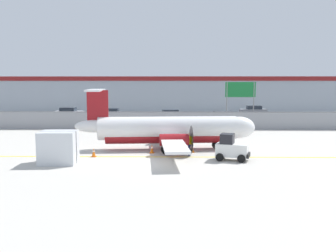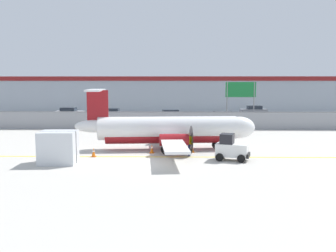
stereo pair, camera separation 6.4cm
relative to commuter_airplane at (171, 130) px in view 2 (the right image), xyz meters
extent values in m
plane|color=#BCB7AD|center=(-1.10, -5.27, -1.60)|extent=(140.00, 140.00, 0.00)
cube|color=yellow|center=(-1.10, -3.27, -1.60)|extent=(84.00, 0.20, 0.01)
cube|color=gray|center=(-1.10, 12.73, -0.60)|extent=(98.00, 0.04, 2.00)
cylinder|color=slate|center=(-1.10, 12.73, 0.45)|extent=(98.00, 0.10, 0.10)
cube|color=#38383A|center=(-1.10, 24.23, -1.54)|extent=(98.00, 17.00, 0.12)
cube|color=#A8B2BC|center=(-1.10, 42.73, 1.65)|extent=(91.00, 8.00, 6.50)
cube|color=maroon|center=(-1.10, 38.73, 4.50)|extent=(91.00, 0.20, 0.80)
cylinder|color=white|center=(-0.26, -0.02, 0.15)|extent=(11.43, 2.87, 1.90)
ellipsoid|color=white|center=(5.66, 0.49, 0.15)|extent=(2.76, 2.02, 1.80)
ellipsoid|color=white|center=(-6.19, -0.54, 0.35)|extent=(3.27, 1.32, 1.05)
cylinder|color=maroon|center=(-0.26, -0.02, -0.38)|extent=(10.24, 2.35, 1.48)
cube|color=white|center=(-0.17, -0.01, -0.42)|extent=(2.97, 16.08, 0.18)
cylinder|color=maroon|center=(-0.19, 2.59, -0.42)|extent=(2.27, 1.09, 0.90)
cone|color=black|center=(0.96, 2.69, -0.42)|extent=(0.49, 0.48, 0.44)
cylinder|color=#262626|center=(1.10, 2.71, -0.42)|extent=(0.22, 2.10, 2.10)
cylinder|color=maroon|center=(0.26, -2.59, -0.42)|extent=(2.27, 1.09, 0.90)
cone|color=black|center=(1.40, -2.49, -0.42)|extent=(0.49, 0.48, 0.44)
cylinder|color=#262626|center=(1.55, -2.48, -0.42)|extent=(0.22, 2.10, 2.10)
cube|color=maroon|center=(-5.90, -0.51, 1.70)|extent=(1.71, 0.33, 3.10)
cube|color=white|center=(-6.04, -0.52, 3.25)|extent=(1.51, 4.88, 0.14)
cylinder|color=#59595B|center=(3.71, 0.32, -0.82)|extent=(0.15, 0.15, 0.97)
cylinder|color=black|center=(3.71, 0.32, -1.30)|extent=(0.62, 0.27, 0.60)
cylinder|color=#59595B|center=(-0.75, 2.15, -0.78)|extent=(0.15, 0.15, 0.90)
cylinder|color=black|center=(-0.75, 2.15, -1.22)|extent=(0.78, 0.28, 0.76)
cylinder|color=#59595B|center=(-0.37, -2.25, -0.78)|extent=(0.15, 0.15, 0.90)
cylinder|color=black|center=(-0.37, -2.25, -1.22)|extent=(0.78, 0.28, 0.76)
cube|color=silver|center=(4.35, -4.35, -0.87)|extent=(2.43, 1.72, 0.90)
cube|color=black|center=(4.01, -4.25, -0.07)|extent=(1.16, 1.23, 0.70)
cube|color=black|center=(5.44, -4.71, -1.17)|extent=(0.49, 1.10, 0.30)
cylinder|color=black|center=(5.25, -4.01, -1.32)|extent=(0.59, 0.34, 0.56)
cylinder|color=black|center=(4.88, -5.15, -1.32)|extent=(0.59, 0.34, 0.56)
cylinder|color=black|center=(3.82, -3.55, -1.32)|extent=(0.59, 0.34, 0.56)
cylinder|color=black|center=(3.45, -4.70, -1.32)|extent=(0.59, 0.34, 0.56)
cylinder|color=#191E4C|center=(1.40, -2.67, -1.18)|extent=(0.17, 0.17, 0.85)
cylinder|color=#191E4C|center=(1.39, -2.47, -1.18)|extent=(0.17, 0.17, 0.85)
cylinder|color=yellow|center=(1.40, -2.57, -0.45)|extent=(0.36, 0.36, 0.60)
cylinder|color=yellow|center=(1.41, -2.79, -0.42)|extent=(0.11, 0.11, 0.55)
cylinder|color=yellow|center=(1.38, -2.35, -0.42)|extent=(0.11, 0.11, 0.55)
sphere|color=tan|center=(1.40, -2.57, -0.01)|extent=(0.22, 0.22, 0.22)
cube|color=silver|center=(-7.58, -5.59, -0.50)|extent=(2.49, 2.11, 2.20)
cube|color=#333338|center=(-7.58, -5.59, -0.50)|extent=(2.44, 0.19, 2.20)
cube|color=orange|center=(-5.69, -3.32, -1.58)|extent=(0.36, 0.36, 0.04)
cone|color=orange|center=(-5.69, -3.32, -1.26)|extent=(0.28, 0.28, 0.60)
cylinder|color=white|center=(-5.69, -3.32, -1.18)|extent=(0.17, 0.17, 0.08)
cube|color=orange|center=(-1.47, -1.77, -1.58)|extent=(0.36, 0.36, 0.04)
cone|color=orange|center=(-1.47, -1.77, -1.26)|extent=(0.28, 0.28, 0.60)
cylinder|color=white|center=(-1.47, -1.77, -1.18)|extent=(0.17, 0.17, 0.08)
cube|color=orange|center=(1.68, -1.40, -1.58)|extent=(0.36, 0.36, 0.04)
cone|color=orange|center=(1.68, -1.40, -1.26)|extent=(0.28, 0.28, 0.60)
cylinder|color=white|center=(1.68, -1.40, -1.18)|extent=(0.17, 0.17, 0.08)
cube|color=silver|center=(-15.57, 25.35, -0.86)|extent=(4.27, 1.88, 0.80)
cube|color=#262D38|center=(-15.72, 25.36, -0.18)|extent=(2.27, 1.65, 0.56)
cylinder|color=black|center=(-14.14, 26.19, -1.18)|extent=(0.61, 0.23, 0.60)
cylinder|color=black|center=(-14.21, 24.39, -1.18)|extent=(0.61, 0.23, 0.60)
cylinder|color=black|center=(-16.93, 26.31, -1.18)|extent=(0.61, 0.23, 0.60)
cylinder|color=black|center=(-17.01, 24.51, -1.18)|extent=(0.61, 0.23, 0.60)
cube|color=black|center=(-8.84, 23.65, -0.86)|extent=(4.21, 1.73, 0.80)
cube|color=#262D38|center=(-8.99, 23.65, -0.18)|extent=(2.21, 1.58, 0.56)
cylinder|color=black|center=(-7.43, 24.54, -1.18)|extent=(0.60, 0.20, 0.60)
cylinder|color=black|center=(-7.45, 22.74, -1.18)|extent=(0.60, 0.20, 0.60)
cylinder|color=black|center=(-10.23, 24.56, -1.18)|extent=(0.60, 0.20, 0.60)
cylinder|color=black|center=(-10.25, 22.76, -1.18)|extent=(0.60, 0.20, 0.60)
cube|color=navy|center=(-0.18, 21.12, -0.86)|extent=(4.40, 2.27, 0.80)
cube|color=#262D38|center=(-0.33, 21.10, -0.18)|extent=(2.40, 1.85, 0.56)
cylinder|color=black|center=(1.08, 22.20, -1.18)|extent=(0.62, 0.28, 0.60)
cylinder|color=black|center=(1.33, 20.42, -1.18)|extent=(0.62, 0.28, 0.60)
cylinder|color=black|center=(-1.70, 21.82, -1.18)|extent=(0.62, 0.28, 0.60)
cylinder|color=black|center=(-1.45, 20.03, -1.18)|extent=(0.62, 0.28, 0.60)
cube|color=silver|center=(6.36, 18.15, -0.86)|extent=(4.31, 1.99, 0.80)
cube|color=#262D38|center=(6.51, 18.16, -0.18)|extent=(2.30, 1.71, 0.56)
cylinder|color=black|center=(5.03, 17.15, -1.18)|extent=(0.61, 0.24, 0.60)
cylinder|color=black|center=(4.90, 18.94, -1.18)|extent=(0.61, 0.24, 0.60)
cylinder|color=black|center=(7.82, 17.35, -1.18)|extent=(0.61, 0.24, 0.60)
cylinder|color=black|center=(7.69, 19.14, -1.18)|extent=(0.61, 0.24, 0.60)
cube|color=gray|center=(12.96, 30.00, -0.86)|extent=(4.29, 1.95, 0.80)
cube|color=#262D38|center=(13.11, 30.01, -0.18)|extent=(2.29, 1.69, 0.56)
cylinder|color=black|center=(11.62, 29.02, -1.18)|extent=(0.61, 0.24, 0.60)
cylinder|color=black|center=(11.51, 30.81, -1.18)|extent=(0.61, 0.24, 0.60)
cylinder|color=black|center=(14.41, 29.18, -1.18)|extent=(0.61, 0.24, 0.60)
cylinder|color=black|center=(14.30, 30.98, -1.18)|extent=(0.61, 0.24, 0.60)
cylinder|color=slate|center=(6.51, 14.28, 1.15)|extent=(0.14, 0.14, 5.50)
cylinder|color=slate|center=(9.71, 14.28, 1.15)|extent=(0.14, 0.14, 5.50)
cube|color=#14662D|center=(8.11, 14.28, 3.00)|extent=(3.60, 0.10, 1.80)
camera|label=1|loc=(0.30, -30.41, 3.92)|focal=40.00mm
camera|label=2|loc=(0.36, -30.41, 3.92)|focal=40.00mm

